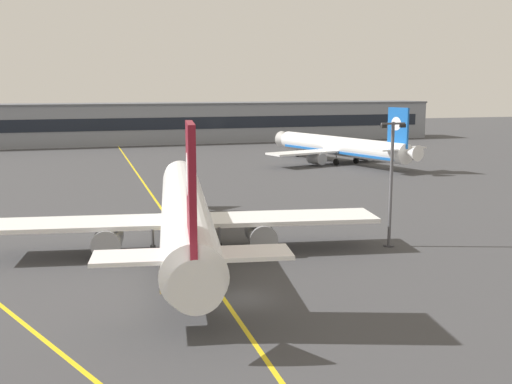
{
  "coord_description": "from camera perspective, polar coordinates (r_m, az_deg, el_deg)",
  "views": [
    {
      "loc": [
        -10.52,
        -37.02,
        13.57
      ],
      "look_at": [
        4.07,
        9.01,
        5.37
      ],
      "focal_mm": 43.61,
      "sensor_mm": 36.0,
      "label": 1
    }
  ],
  "objects": [
    {
      "name": "airliner_foreground",
      "position": [
        50.8,
        -6.52,
        -2.01
      ],
      "size": [
        32.35,
        41.36,
        11.65
      ],
      "color": "white",
      "rests_on": "ground"
    },
    {
      "name": "ground_plane",
      "position": [
        40.81,
        -1.65,
        -9.79
      ],
      "size": [
        400.0,
        400.0,
        0.0
      ],
      "primitive_type": "plane",
      "color": "#3D3D3F"
    },
    {
      "name": "taxiway_centreline",
      "position": [
        69.19,
        -8.5,
        -1.78
      ],
      "size": [
        5.63,
        179.93,
        0.01
      ],
      "primitive_type": "cube",
      "rotation": [
        0.0,
        0.0,
        -0.03
      ],
      "color": "yellow",
      "rests_on": "ground"
    },
    {
      "name": "apron_lamp_post",
      "position": [
        53.83,
        12.28,
        0.93
      ],
      "size": [
        2.24,
        0.9,
        10.68
      ],
      "color": "#515156",
      "rests_on": "ground"
    },
    {
      "name": "taxiway_lead_in_stripe",
      "position": [
        41.46,
        -21.73,
        -10.17
      ],
      "size": [
        23.22,
        55.55,
        0.01
      ],
      "primitive_type": "cube",
      "rotation": [
        0.0,
        0.0,
        0.39
      ],
      "color": "yellow",
      "rests_on": "ground"
    },
    {
      "name": "safety_cone_by_nose_gear",
      "position": [
        67.09,
        -7.68,
        -1.89
      ],
      "size": [
        0.44,
        0.44,
        0.55
      ],
      "color": "orange",
      "rests_on": "ground"
    },
    {
      "name": "airliner_background",
      "position": [
        111.89,
        7.75,
        4.12
      ],
      "size": [
        28.53,
        36.23,
        10.34
      ],
      "color": "white",
      "rests_on": "ground"
    },
    {
      "name": "terminal_building",
      "position": [
        152.09,
        -12.17,
        6.14
      ],
      "size": [
        158.51,
        12.4,
        9.72
      ],
      "color": "gray",
      "rests_on": "ground"
    }
  ]
}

